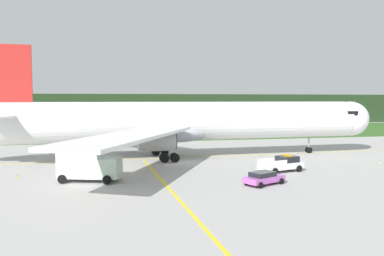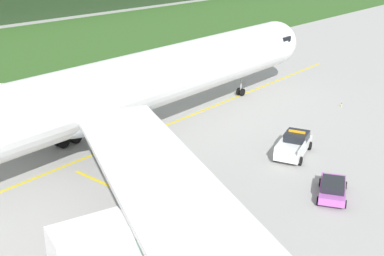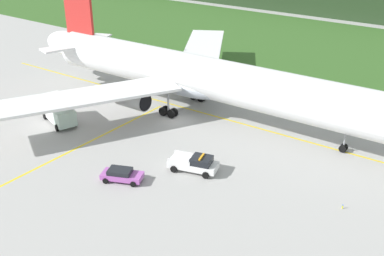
{
  "view_description": "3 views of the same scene",
  "coord_description": "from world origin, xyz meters",
  "px_view_note": "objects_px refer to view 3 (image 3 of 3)",
  "views": [
    {
      "loc": [
        -10.25,
        -50.65,
        8.34
      ],
      "look_at": [
        2.59,
        6.1,
        4.09
      ],
      "focal_mm": 36.92,
      "sensor_mm": 36.0,
      "label": 1
    },
    {
      "loc": [
        -25.91,
        -28.64,
        17.7
      ],
      "look_at": [
        4.46,
        -1.89,
        2.21
      ],
      "focal_mm": 46.35,
      "sensor_mm": 36.0,
      "label": 2
    },
    {
      "loc": [
        35.04,
        -43.03,
        25.06
      ],
      "look_at": [
        5.86,
        -4.24,
        2.14
      ],
      "focal_mm": 42.77,
      "sensor_mm": 36.0,
      "label": 3
    }
  ],
  "objects_px": {
    "airliner": "(200,77)",
    "catering_truck": "(58,110)",
    "ops_pickup_truck": "(195,163)",
    "staff_car": "(122,175)"
  },
  "relations": [
    {
      "from": "airliner",
      "to": "catering_truck",
      "type": "height_order",
      "value": "airliner"
    },
    {
      "from": "airliner",
      "to": "ops_pickup_truck",
      "type": "relative_size",
      "value": 10.78
    },
    {
      "from": "catering_truck",
      "to": "staff_car",
      "type": "xyz_separation_m",
      "value": [
        16.8,
        -5.36,
        -1.09
      ]
    },
    {
      "from": "catering_truck",
      "to": "staff_car",
      "type": "relative_size",
      "value": 1.43
    },
    {
      "from": "ops_pickup_truck",
      "to": "staff_car",
      "type": "xyz_separation_m",
      "value": [
        -4.89,
        -6.09,
        -0.2
      ]
    },
    {
      "from": "airliner",
      "to": "catering_truck",
      "type": "relative_size",
      "value": 9.29
    },
    {
      "from": "ops_pickup_truck",
      "to": "staff_car",
      "type": "distance_m",
      "value": 7.81
    },
    {
      "from": "catering_truck",
      "to": "airliner",
      "type": "bearing_deg",
      "value": 47.52
    },
    {
      "from": "airliner",
      "to": "ops_pickup_truck",
      "type": "distance_m",
      "value": 16.48
    },
    {
      "from": "catering_truck",
      "to": "ops_pickup_truck",
      "type": "bearing_deg",
      "value": 1.92
    }
  ]
}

